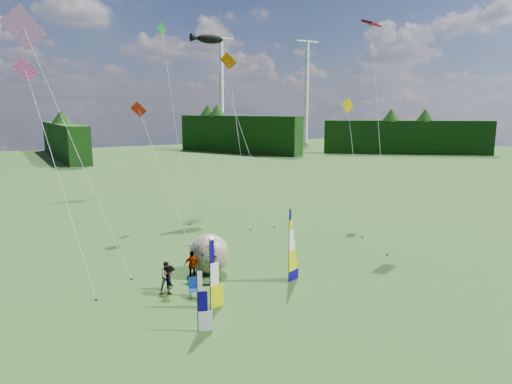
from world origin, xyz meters
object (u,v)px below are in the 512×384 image
side_banner_far (197,302)px  kite_whale (240,117)px  spectator_a (215,270)px  spectator_d (193,265)px  side_banner_left (210,275)px  spectator_c (170,280)px  feather_banner_main (289,247)px  bol_inflatable (209,254)px  camp_chair (194,288)px  spectator_b (167,276)px

side_banner_far → kite_whale: size_ratio=0.16×
spectator_a → kite_whale: kite_whale is taller
spectator_a → spectator_d: bearing=106.1°
side_banner_left → spectator_c: size_ratio=2.23×
feather_banner_main → bol_inflatable: feather_banner_main is taller
bol_inflatable → camp_chair: 3.96m
spectator_a → kite_whale: bearing=47.1°
side_banner_far → spectator_d: (2.38, 6.36, -0.60)m
camp_chair → spectator_a: bearing=45.1°
side_banner_left → spectator_b: size_ratio=2.21×
spectator_a → spectator_b: bearing=154.1°
side_banner_far → spectator_b: side_banner_far is taller
feather_banner_main → spectator_b: (-6.62, 2.64, -1.39)m
bol_inflatable → spectator_c: 3.92m
spectator_a → camp_chair: spectator_a is taller
bol_inflatable → spectator_d: 1.51m
feather_banner_main → spectator_a: size_ratio=2.42×
spectator_d → spectator_a: bearing=145.7°
bol_inflatable → kite_whale: 18.37m
bol_inflatable → spectator_b: bearing=-157.8°
kite_whale → spectator_d: bearing=-141.8°
spectator_a → kite_whale: (10.07, 15.51, 8.58)m
feather_banner_main → side_banner_far: bearing=-179.1°
spectator_a → spectator_c: size_ratio=1.11×
feather_banner_main → side_banner_far: (-7.10, -2.91, -0.74)m
camp_chair → feather_banner_main: bearing=6.3°
spectator_a → spectator_b: spectator_a is taller
spectator_b → spectator_d: spectator_d is taller
kite_whale → side_banner_far: bearing=-137.0°
spectator_c → spectator_d: 2.47m
bol_inflatable → spectator_a: 2.21m
spectator_c → kite_whale: (12.81, 15.41, 8.67)m
spectator_b → side_banner_left: bearing=-74.4°
side_banner_far → camp_chair: bearing=89.2°
feather_banner_main → spectator_c: bearing=142.2°
side_banner_far → bol_inflatable: side_banner_far is taller
spectator_c → spectator_b: bearing=2.7°
spectator_b → spectator_d: bearing=22.7°
camp_chair → kite_whale: size_ratio=0.06×
spectator_b → spectator_c: bearing=-96.8°
spectator_d → camp_chair: bearing=99.0°
bol_inflatable → spectator_a: (-0.60, -2.10, -0.33)m
side_banner_left → kite_whale: (11.70, 18.40, 7.65)m
side_banner_left → spectator_d: (0.86, 4.46, -0.97)m
bol_inflatable → spectator_c: (-3.34, -2.01, -0.42)m
side_banner_far → spectator_c: bearing=104.9°
spectator_b → camp_chair: spectator_b is taller
feather_banner_main → spectator_d: feather_banner_main is taller
bol_inflatable → spectator_d: size_ratio=1.41×
spectator_b → kite_whale: (12.74, 14.74, 8.66)m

